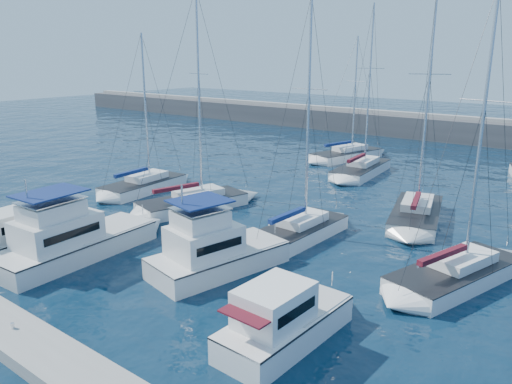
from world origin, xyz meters
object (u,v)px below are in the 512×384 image
Objects in this scene: motor_yacht_port_inner at (70,241)px; sailboat_back_a at (347,155)px; sailboat_mid_d at (416,214)px; sailboat_mid_c at (299,231)px; sailboat_mid_e at (456,274)px; sailboat_mid_a at (144,185)px; sailboat_back_b at (361,169)px; motor_yacht_port_outer at (24,237)px; motor_yacht_stbd_outer at (282,323)px; motor_yacht_stbd_inner at (213,253)px; sailboat_mid_b at (193,202)px.

motor_yacht_port_inner is 35.87m from sailboat_back_a.
sailboat_mid_d reaches higher than motor_yacht_port_inner.
sailboat_mid_c is 1.01× the size of sailboat_mid_e.
sailboat_mid_e is at bearing -7.94° from sailboat_mid_a.
sailboat_back_a is at bearing 88.00° from motor_yacht_port_inner.
sailboat_mid_a is 21.36m from sailboat_back_b.
motor_yacht_port_outer is 0.52× the size of sailboat_back_a.
motor_yacht_port_inner is 1.47× the size of motor_yacht_stbd_outer.
sailboat_back_a is (-9.63, 24.87, -0.03)m from sailboat_mid_c.
motor_yacht_port_outer is 0.87× the size of motor_yacht_stbd_inner.
motor_yacht_port_inner is 14.96m from motor_yacht_stbd_outer.
sailboat_back_b is at bearing 90.75° from sailboat_mid_b.
sailboat_mid_c reaches higher than sailboat_mid_a.
sailboat_back_a reaches higher than motor_yacht_port_outer.
sailboat_back_b reaches higher than sailboat_mid_a.
motor_yacht_stbd_inner is at bearing 22.50° from motor_yacht_port_inner.
motor_yacht_stbd_inner is at bearing 19.81° from motor_yacht_port_outer.
sailboat_back_b reaches higher than motor_yacht_stbd_outer.
motor_yacht_port_outer is 26.32m from sailboat_mid_d.
motor_yacht_port_outer is at bearing -132.60° from sailboat_mid_c.
sailboat_mid_e is (27.32, -1.95, 0.01)m from sailboat_mid_a.
sailboat_mid_c is 10.12m from sailboat_mid_e.
sailboat_mid_e is at bearing 23.60° from motor_yacht_port_outer.
sailboat_mid_d is at bearing 13.06° from sailboat_mid_a.
motor_yacht_stbd_inner is at bearing -23.82° from sailboat_mid_b.
sailboat_mid_c is 0.93× the size of sailboat_back_b.
sailboat_mid_c is 19.62m from sailboat_back_b.
sailboat_mid_e reaches higher than motor_yacht_stbd_outer.
sailboat_mid_c is (-6.12, 10.71, -0.40)m from motor_yacht_stbd_outer.
sailboat_back_a is (-14.37, 16.67, -0.03)m from sailboat_mid_d.
sailboat_mid_b is (1.98, 12.51, -0.40)m from motor_yacht_port_outer.
motor_yacht_stbd_outer is (7.07, -3.53, -0.19)m from motor_yacht_stbd_inner.
sailboat_mid_b is 1.19× the size of sailboat_back_a.
sailboat_mid_d is 14.47m from sailboat_back_b.
sailboat_mid_b reaches higher than sailboat_mid_c.
motor_yacht_port_inner is at bearing -176.70° from motor_yacht_stbd_outer.
sailboat_back_a is 7.55m from sailboat_back_b.
sailboat_mid_c is (0.95, 7.18, -0.60)m from motor_yacht_stbd_inner.
sailboat_back_a is at bearing 144.31° from sailboat_mid_e.
motor_yacht_port_inner is at bearing -60.05° from sailboat_mid_a.
motor_yacht_port_outer is 12.09m from motor_yacht_stbd_inner.
motor_yacht_port_inner and motor_yacht_stbd_inner have the same top height.
motor_yacht_port_inner is at bearing -73.85° from sailboat_back_a.
sailboat_mid_b is (-16.13, 11.10, -0.40)m from motor_yacht_stbd_outer.
motor_yacht_stbd_outer is at bearing -51.25° from sailboat_back_a.
sailboat_mid_e reaches higher than motor_yacht_stbd_inner.
sailboat_mid_a reaches higher than motor_yacht_port_inner.
motor_yacht_stbd_inner is 16.42m from sailboat_mid_d.
motor_yacht_stbd_inner is 0.54× the size of sailboat_mid_e.
sailboat_mid_d is at bearing 138.24° from sailboat_mid_e.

